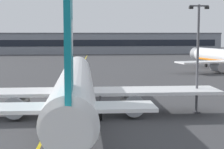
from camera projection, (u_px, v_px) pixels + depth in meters
The scene contains 6 objects.
ground_plane at pixel (67, 138), 32.02m from camera, with size 400.00×400.00×0.00m, color #3D3D3F.
taxiway_centreline at pixel (70, 87), 61.68m from camera, with size 0.30×180.00×0.01m, color yellow.
airliner_foreground at pixel (75, 86), 39.62m from camera, with size 32.11×41.47×11.65m.
apron_lamp_post at pixel (198, 57), 41.32m from camera, with size 2.24×0.90×12.23m.
safety_cone_by_nose_gear at pixel (88, 90), 57.05m from camera, with size 0.44×0.44×0.55m.
terminal_building at pixel (62, 43), 162.81m from camera, with size 141.81×12.40×9.28m.
Camera 1 is at (0.78, -31.44, 9.07)m, focal length 58.88 mm.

